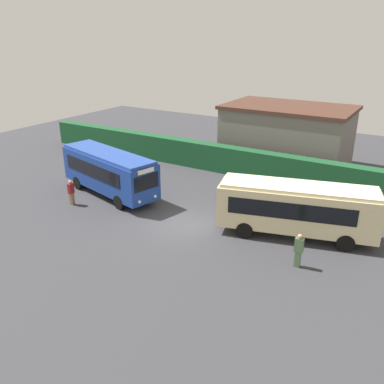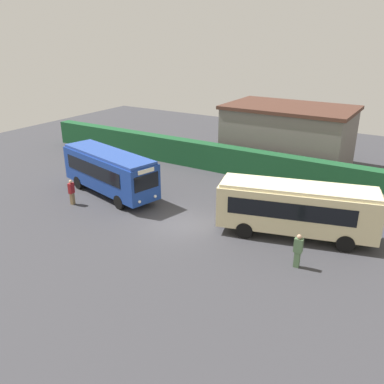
{
  "view_description": "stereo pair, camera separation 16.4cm",
  "coord_description": "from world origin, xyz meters",
  "px_view_note": "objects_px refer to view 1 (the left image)",
  "views": [
    {
      "loc": [
        12.77,
        -19.07,
        11.4
      ],
      "look_at": [
        -0.16,
        2.08,
        1.49
      ],
      "focal_mm": 37.64,
      "sensor_mm": 36.0,
      "label": 1
    },
    {
      "loc": [
        12.91,
        -18.98,
        11.4
      ],
      "look_at": [
        -0.16,
        2.08,
        1.49
      ],
      "focal_mm": 37.64,
      "sensor_mm": 36.0,
      "label": 2
    }
  ],
  "objects_px": {
    "person_right": "(317,203)",
    "person_far": "(299,250)",
    "bus_cream": "(297,207)",
    "person_center": "(297,200)",
    "person_left": "(71,192)",
    "bus_blue": "(109,171)"
  },
  "relations": [
    {
      "from": "person_right",
      "to": "person_far",
      "type": "bearing_deg",
      "value": -109.38
    },
    {
      "from": "bus_cream",
      "to": "person_center",
      "type": "height_order",
      "value": "bus_cream"
    },
    {
      "from": "bus_blue",
      "to": "bus_cream",
      "type": "xyz_separation_m",
      "value": [
        13.88,
        0.79,
        -0.03
      ]
    },
    {
      "from": "bus_cream",
      "to": "person_far",
      "type": "distance_m",
      "value": 3.61
    },
    {
      "from": "person_right",
      "to": "person_center",
      "type": "bearing_deg",
      "value": 151.09
    },
    {
      "from": "bus_cream",
      "to": "person_right",
      "type": "relative_size",
      "value": 5.16
    },
    {
      "from": "person_right",
      "to": "person_far",
      "type": "relative_size",
      "value": 0.97
    },
    {
      "from": "bus_blue",
      "to": "person_center",
      "type": "distance_m",
      "value": 13.63
    },
    {
      "from": "person_right",
      "to": "person_far",
      "type": "height_order",
      "value": "person_far"
    },
    {
      "from": "person_left",
      "to": "person_right",
      "type": "height_order",
      "value": "person_right"
    },
    {
      "from": "person_center",
      "to": "person_right",
      "type": "xyz_separation_m",
      "value": [
        1.29,
        -0.04,
        0.07
      ]
    },
    {
      "from": "person_far",
      "to": "person_left",
      "type": "bearing_deg",
      "value": -91.08
    },
    {
      "from": "person_center",
      "to": "person_left",
      "type": "bearing_deg",
      "value": 117.54
    },
    {
      "from": "bus_cream",
      "to": "person_center",
      "type": "bearing_deg",
      "value": 90.15
    },
    {
      "from": "bus_blue",
      "to": "bus_cream",
      "type": "relative_size",
      "value": 0.97
    },
    {
      "from": "person_left",
      "to": "person_far",
      "type": "bearing_deg",
      "value": -5.1
    },
    {
      "from": "person_far",
      "to": "bus_cream",
      "type": "bearing_deg",
      "value": -161.72
    },
    {
      "from": "bus_blue",
      "to": "person_left",
      "type": "relative_size",
      "value": 5.01
    },
    {
      "from": "person_left",
      "to": "person_far",
      "type": "relative_size",
      "value": 0.96
    },
    {
      "from": "bus_cream",
      "to": "person_center",
      "type": "relative_size",
      "value": 5.57
    },
    {
      "from": "person_left",
      "to": "person_far",
      "type": "distance_m",
      "value": 16.12
    },
    {
      "from": "bus_blue",
      "to": "bus_cream",
      "type": "distance_m",
      "value": 13.9
    }
  ]
}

